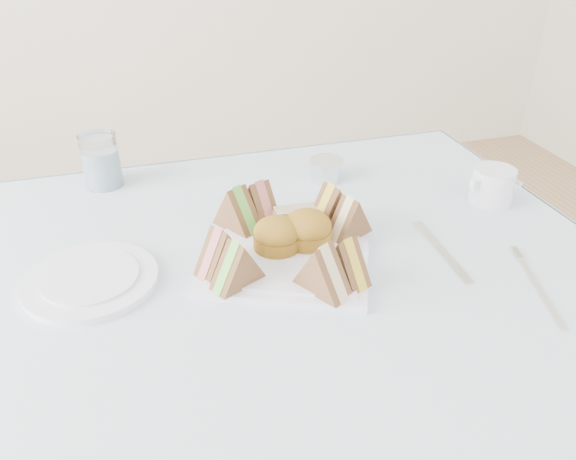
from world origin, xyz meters
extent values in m
cube|color=#9DB6D8|center=(0.00, 0.00, 0.74)|extent=(1.02, 1.02, 0.01)
cube|color=silver|center=(0.00, 0.09, 0.75)|extent=(0.33, 0.33, 0.01)
cylinder|color=olive|center=(-0.01, 0.11, 0.78)|extent=(0.10, 0.10, 0.05)
cylinder|color=olive|center=(0.04, 0.11, 0.78)|extent=(0.09, 0.09, 0.05)
cube|color=beige|center=(0.04, 0.16, 0.78)|extent=(0.08, 0.03, 0.03)
cylinder|color=silver|center=(-0.29, 0.11, 0.75)|extent=(0.23, 0.23, 0.01)
cylinder|color=white|center=(-0.27, 0.44, 0.80)|extent=(0.09, 0.09, 0.10)
cylinder|color=silver|center=(0.15, 0.34, 0.77)|extent=(0.07, 0.07, 0.04)
cube|color=silver|center=(0.24, 0.04, 0.75)|extent=(0.03, 0.18, 0.00)
cube|color=silver|center=(0.32, -0.09, 0.75)|extent=(0.06, 0.16, 0.00)
cylinder|color=silver|center=(0.41, 0.16, 0.78)|extent=(0.09, 0.09, 0.07)
camera|label=1|loc=(-0.20, -0.60, 1.24)|focal=35.00mm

